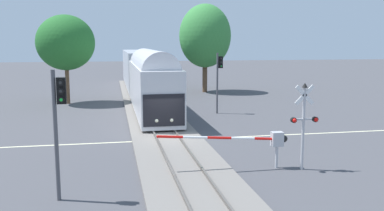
{
  "coord_description": "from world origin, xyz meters",
  "views": [
    {
      "loc": [
        -3.3,
        -25.36,
        6.12
      ],
      "look_at": [
        1.81,
        1.06,
        2.0
      ],
      "focal_mm": 38.85,
      "sensor_mm": 36.0,
      "label": 1
    }
  ],
  "objects_px": {
    "crossing_gate_near": "(262,140)",
    "oak_behind_train": "(66,43)",
    "traffic_signal_near_left": "(59,114)",
    "traffic_signal_far_side": "(219,73)",
    "crossing_signal_mast": "(304,117)",
    "elm_centre_background": "(205,36)",
    "commuter_train": "(143,73)"
  },
  "relations": [
    {
      "from": "crossing_gate_near",
      "to": "oak_behind_train",
      "type": "bearing_deg",
      "value": 115.18
    },
    {
      "from": "crossing_gate_near",
      "to": "traffic_signal_near_left",
      "type": "bearing_deg",
      "value": -165.21
    },
    {
      "from": "traffic_signal_far_side",
      "to": "crossing_gate_near",
      "type": "bearing_deg",
      "value": -97.09
    },
    {
      "from": "crossing_signal_mast",
      "to": "traffic_signal_far_side",
      "type": "bearing_deg",
      "value": 89.73
    },
    {
      "from": "crossing_gate_near",
      "to": "elm_centre_background",
      "type": "xyz_separation_m",
      "value": [
        4.23,
        31.34,
        5.41
      ]
    },
    {
      "from": "elm_centre_background",
      "to": "traffic_signal_far_side",
      "type": "bearing_deg",
      "value": -98.3
    },
    {
      "from": "elm_centre_background",
      "to": "commuter_train",
      "type": "bearing_deg",
      "value": -152.08
    },
    {
      "from": "commuter_train",
      "to": "crossing_signal_mast",
      "type": "bearing_deg",
      "value": -78.51
    },
    {
      "from": "crossing_gate_near",
      "to": "traffic_signal_near_left",
      "type": "xyz_separation_m",
      "value": [
        -9.06,
        -2.39,
        1.98
      ]
    },
    {
      "from": "commuter_train",
      "to": "oak_behind_train",
      "type": "xyz_separation_m",
      "value": [
        -7.69,
        -2.84,
        3.27
      ]
    },
    {
      "from": "crossing_signal_mast",
      "to": "traffic_signal_far_side",
      "type": "height_order",
      "value": "traffic_signal_far_side"
    },
    {
      "from": "commuter_train",
      "to": "oak_behind_train",
      "type": "distance_m",
      "value": 8.82
    },
    {
      "from": "traffic_signal_far_side",
      "to": "elm_centre_background",
      "type": "height_order",
      "value": "elm_centre_background"
    },
    {
      "from": "commuter_train",
      "to": "crossing_gate_near",
      "type": "xyz_separation_m",
      "value": [
        3.73,
        -27.12,
        -1.34
      ]
    },
    {
      "from": "commuter_train",
      "to": "crossing_signal_mast",
      "type": "distance_m",
      "value": 28.2
    },
    {
      "from": "commuter_train",
      "to": "elm_centre_background",
      "type": "distance_m",
      "value": 9.88
    },
    {
      "from": "commuter_train",
      "to": "traffic_signal_far_side",
      "type": "xyz_separation_m",
      "value": [
        5.69,
        -11.32,
        0.72
      ]
    },
    {
      "from": "commuter_train",
      "to": "oak_behind_train",
      "type": "bearing_deg",
      "value": -159.72
    },
    {
      "from": "crossing_signal_mast",
      "to": "traffic_signal_near_left",
      "type": "distance_m",
      "value": 11.14
    },
    {
      "from": "traffic_signal_near_left",
      "to": "oak_behind_train",
      "type": "relative_size",
      "value": 0.58
    },
    {
      "from": "traffic_signal_near_left",
      "to": "elm_centre_background",
      "type": "relative_size",
      "value": 0.48
    },
    {
      "from": "crossing_gate_near",
      "to": "oak_behind_train",
      "type": "relative_size",
      "value": 0.73
    },
    {
      "from": "commuter_train",
      "to": "traffic_signal_near_left",
      "type": "bearing_deg",
      "value": -100.24
    },
    {
      "from": "crossing_signal_mast",
      "to": "elm_centre_background",
      "type": "distance_m",
      "value": 32.22
    },
    {
      "from": "crossing_signal_mast",
      "to": "elm_centre_background",
      "type": "relative_size",
      "value": 0.39
    },
    {
      "from": "crossing_gate_near",
      "to": "traffic_signal_far_side",
      "type": "height_order",
      "value": "traffic_signal_far_side"
    },
    {
      "from": "traffic_signal_near_left",
      "to": "oak_behind_train",
      "type": "distance_m",
      "value": 26.91
    },
    {
      "from": "crossing_gate_near",
      "to": "elm_centre_background",
      "type": "relative_size",
      "value": 0.6
    },
    {
      "from": "crossing_signal_mast",
      "to": "traffic_signal_far_side",
      "type": "distance_m",
      "value": 16.34
    },
    {
      "from": "crossing_signal_mast",
      "to": "oak_behind_train",
      "type": "distance_m",
      "value": 28.35
    },
    {
      "from": "crossing_gate_near",
      "to": "elm_centre_background",
      "type": "height_order",
      "value": "elm_centre_background"
    },
    {
      "from": "crossing_gate_near",
      "to": "crossing_signal_mast",
      "type": "distance_m",
      "value": 2.26
    }
  ]
}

